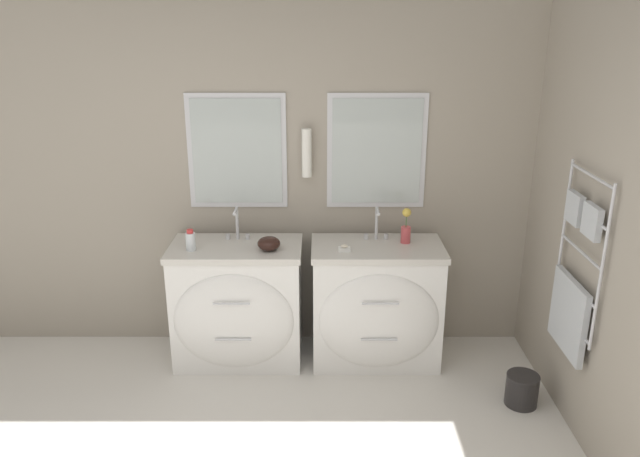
{
  "coord_description": "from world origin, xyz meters",
  "views": [
    {
      "loc": [
        0.52,
        -2.1,
        2.38
      ],
      "look_at": [
        0.53,
        1.55,
        1.12
      ],
      "focal_mm": 35.0,
      "sensor_mm": 36.0,
      "label": 1
    }
  ],
  "objects_px": {
    "vanity_left": "(236,304)",
    "amenity_bowl": "(268,244)",
    "vanity_right": "(375,304)",
    "flower_vase": "(405,228)",
    "waste_bin": "(521,389)",
    "toiletry_bottle": "(189,241)"
  },
  "relations": [
    {
      "from": "flower_vase",
      "to": "vanity_right",
      "type": "bearing_deg",
      "value": -154.68
    },
    {
      "from": "waste_bin",
      "to": "flower_vase",
      "type": "bearing_deg",
      "value": 137.49
    },
    {
      "from": "amenity_bowl",
      "to": "waste_bin",
      "type": "bearing_deg",
      "value": -16.88
    },
    {
      "from": "amenity_bowl",
      "to": "waste_bin",
      "type": "xyz_separation_m",
      "value": [
        1.64,
        -0.5,
        -0.81
      ]
    },
    {
      "from": "toiletry_bottle",
      "to": "waste_bin",
      "type": "xyz_separation_m",
      "value": [
        2.16,
        -0.49,
        -0.83
      ]
    },
    {
      "from": "amenity_bowl",
      "to": "flower_vase",
      "type": "relative_size",
      "value": 0.62
    },
    {
      "from": "vanity_left",
      "to": "amenity_bowl",
      "type": "bearing_deg",
      "value": -11.78
    },
    {
      "from": "flower_vase",
      "to": "waste_bin",
      "type": "xyz_separation_m",
      "value": [
        0.7,
        -0.64,
        -0.87
      ]
    },
    {
      "from": "amenity_bowl",
      "to": "vanity_right",
      "type": "bearing_deg",
      "value": 3.83
    },
    {
      "from": "vanity_right",
      "to": "flower_vase",
      "type": "bearing_deg",
      "value": 25.32
    },
    {
      "from": "waste_bin",
      "to": "vanity_left",
      "type": "bearing_deg",
      "value": 163.76
    },
    {
      "from": "vanity_left",
      "to": "toiletry_bottle",
      "type": "xyz_separation_m",
      "value": [
        -0.29,
        -0.05,
        0.5
      ]
    },
    {
      "from": "vanity_right",
      "to": "waste_bin",
      "type": "height_order",
      "value": "vanity_right"
    },
    {
      "from": "toiletry_bottle",
      "to": "vanity_left",
      "type": "bearing_deg",
      "value": 10.23
    },
    {
      "from": "waste_bin",
      "to": "toiletry_bottle",
      "type": "bearing_deg",
      "value": 167.12
    },
    {
      "from": "toiletry_bottle",
      "to": "vanity_right",
      "type": "bearing_deg",
      "value": 2.35
    },
    {
      "from": "vanity_right",
      "to": "flower_vase",
      "type": "relative_size",
      "value": 3.64
    },
    {
      "from": "amenity_bowl",
      "to": "flower_vase",
      "type": "height_order",
      "value": "flower_vase"
    },
    {
      "from": "vanity_right",
      "to": "amenity_bowl",
      "type": "relative_size",
      "value": 5.88
    },
    {
      "from": "vanity_left",
      "to": "waste_bin",
      "type": "bearing_deg",
      "value": -16.24
    },
    {
      "from": "vanity_left",
      "to": "toiletry_bottle",
      "type": "bearing_deg",
      "value": -169.77
    },
    {
      "from": "vanity_right",
      "to": "amenity_bowl",
      "type": "xyz_separation_m",
      "value": [
        -0.74,
        -0.05,
        0.48
      ]
    }
  ]
}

